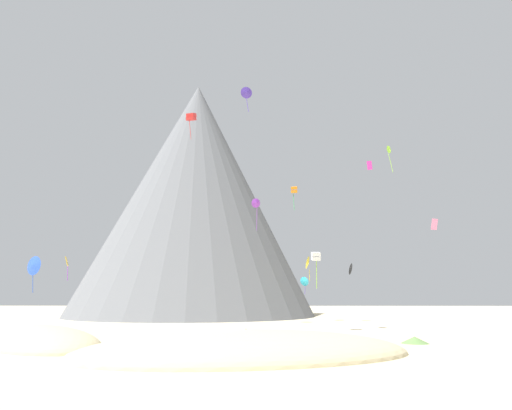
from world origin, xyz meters
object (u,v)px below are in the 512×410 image
Objects in this scene: kite_teal_low at (249,283)px; kite_yellow_low at (308,263)px; kite_gold_low at (67,264)px; bush_low_patch at (321,335)px; kite_black_low at (350,269)px; kite_indigo_high at (247,93)px; kite_magenta_mid at (370,165)px; kite_violet_mid at (256,204)px; kite_white_low at (316,257)px; bush_mid_center at (313,344)px; bush_near_right at (246,330)px; kite_cyan_low at (304,282)px; kite_orange_mid at (294,190)px; rock_massif at (191,206)px; kite_pink_low at (434,224)px; kite_lime_high at (389,150)px; bush_near_left at (302,340)px; kite_blue_low at (33,266)px; bush_ridge_crest at (415,340)px; kite_red_high at (191,117)px.

kite_yellow_low is at bearing -120.38° from kite_teal_low.
bush_low_patch is at bearing 103.14° from kite_gold_low.
bush_low_patch is 1.14× the size of kite_black_low.
kite_magenta_mid is at bearing -31.75° from kite_indigo_high.
kite_violet_mid is at bearing 141.20° from kite_yellow_low.
bush_low_patch is 18.45m from kite_black_low.
kite_white_low is at bearing -112.29° from kite_magenta_mid.
bush_mid_center is 48.33m from kite_yellow_low.
bush_near_right is 34.20m from kite_cyan_low.
kite_orange_mid is 19.98m from kite_indigo_high.
bush_near_right is at bearing 108.76° from bush_mid_center.
rock_massif is 59.51× the size of kite_magenta_mid.
kite_orange_mid is at bearing 177.45° from kite_pink_low.
kite_cyan_low is (26.50, -17.05, -19.36)m from rock_massif.
kite_lime_high is at bearing 113.27° from kite_magenta_mid.
bush_near_left is at bearing 141.42° from kite_lime_high.
kite_black_low is at bearing 35.74° from kite_blue_low.
rock_massif reaches higher than kite_teal_low.
kite_lime_high reaches higher than kite_pink_low.
kite_teal_low is 3.52× the size of kite_pink_low.
kite_yellow_low is (2.17, 36.11, 10.63)m from bush_low_patch.
rock_massif is 17.55× the size of kite_orange_mid.
kite_blue_low is (-28.43, -22.45, -12.90)m from kite_violet_mid.
kite_cyan_low is at bearing 84.86° from bush_near_left.
bush_near_right is at bearing 174.97° from kite_yellow_low.
kite_gold_low reaches higher than bush_ridge_crest.
kite_lime_high is at bearing 58.33° from bush_low_patch.
kite_lime_high is at bearing 133.67° from kite_black_low.
bush_mid_center reaches higher than bush_near_right.
kite_magenta_mid is (0.94, 18.21, 23.37)m from bush_ridge_crest.
rock_massif is 23.52× the size of kite_gold_low.
kite_pink_low is at bearing -39.07° from kite_indigo_high.
kite_indigo_high is at bearing -121.81° from kite_violet_mid.
kite_blue_low reaches higher than kite_black_low.
kite_blue_low is (-26.42, -39.70, 0.99)m from kite_teal_low.
kite_yellow_low is at bearing 83.63° from bush_near_left.
kite_cyan_low is 0.74× the size of kite_yellow_low.
kite_lime_high is (35.40, 5.81, -4.29)m from kite_red_high.
kite_violet_mid reaches higher than bush_mid_center.
kite_yellow_low is 31.71m from kite_pink_low.
bush_ridge_crest is 51.22m from kite_red_high.
kite_magenta_mid is 48.69m from kite_blue_low.
kite_indigo_high reaches higher than kite_gold_low.
kite_cyan_low is 39.34m from kite_red_high.
kite_violet_mid reaches higher than kite_cyan_low.
kite_orange_mid is at bearing 72.05° from kite_lime_high.
kite_magenta_mid is at bearing 57.41° from bush_near_left.
kite_orange_mid is 14.77m from kite_yellow_low.
kite_gold_low reaches higher than kite_black_low.
kite_orange_mid is (1.28, 40.74, 23.53)m from bush_mid_center.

